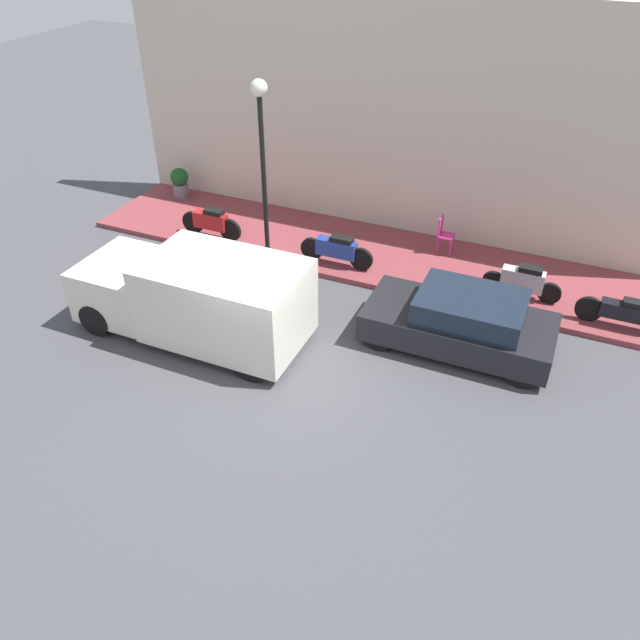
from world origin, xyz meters
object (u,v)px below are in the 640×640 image
streetlamp (261,135)px  motorcycle_black (629,313)px  parked_car (461,322)px  delivery_van (194,296)px  motorcycle_blue (337,249)px  scooter_silver (523,281)px  motorcycle_red (211,222)px  potted_plant (180,182)px  cafe_chair (444,232)px

streetlamp → motorcycle_black: bearing=-88.7°
parked_car → delivery_van: delivery_van is taller
motorcycle_blue → streetlamp: 3.33m
parked_car → scooter_silver: (2.27, -0.93, -0.04)m
streetlamp → motorcycle_blue: bearing=-82.3°
parked_car → motorcycle_red: (1.98, 7.35, -0.03)m
potted_plant → motorcycle_blue: bearing=-107.8°
motorcycle_red → scooter_silver: 8.28m
delivery_van → cafe_chair: bearing=-36.0°
parked_car → motorcycle_blue: 4.12m
cafe_chair → streetlamp: bearing=115.7°
streetlamp → scooter_silver: bearing=-84.9°
parked_car → cafe_chair: bearing=19.8°
delivery_van → cafe_chair: 6.86m
motorcycle_red → motorcycle_blue: (-0.03, -3.72, -0.01)m
motorcycle_blue → cafe_chair: (1.75, -2.30, 0.12)m
potted_plant → cafe_chair: (-0.19, -8.31, 0.07)m
motorcycle_black → cafe_chair: 4.91m
motorcycle_red → cafe_chair: 6.26m
cafe_chair → parked_car: bearing=-160.2°
motorcycle_red → motorcycle_black: bearing=-90.4°
delivery_van → streetlamp: bearing=2.0°
delivery_van → motorcycle_blue: 4.19m
motorcycle_blue → potted_plant: size_ratio=2.11×
motorcycle_black → potted_plant: size_ratio=2.30×
delivery_van → parked_car: bearing=-71.0°
delivery_van → motorcycle_black: delivery_van is taller
parked_car → motorcycle_blue: size_ratio=2.01×
scooter_silver → streetlamp: 7.00m
parked_car → motorcycle_red: 7.62m
motorcycle_black → potted_plant: bearing=81.2°
scooter_silver → parked_car: bearing=157.8°
motorcycle_red → potted_plant: (1.90, 2.29, 0.04)m
motorcycle_black → scooter_silver: scooter_silver is taller
potted_plant → cafe_chair: bearing=-91.3°
streetlamp → parked_car: bearing=-107.2°
parked_car → delivery_van: 5.68m
motorcycle_red → cafe_chair: bearing=-74.1°
motorcycle_red → scooter_silver: size_ratio=1.00×
parked_car → motorcycle_blue: parked_car is taller
delivery_van → scooter_silver: size_ratio=2.79×
streetlamp → motorcycle_red: bearing=81.3°
parked_car → scooter_silver: size_ratio=2.16×
motorcycle_red → streetlamp: bearing=-98.7°
motorcycle_red → motorcycle_blue: motorcycle_red is taller
delivery_van → motorcycle_black: (3.74, -8.59, -0.43)m
motorcycle_blue → scooter_silver: size_ratio=1.07×
motorcycle_blue → streetlamp: bearing=97.7°
parked_car → potted_plant: size_ratio=4.24×
motorcycle_red → cafe_chair: cafe_chair is taller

